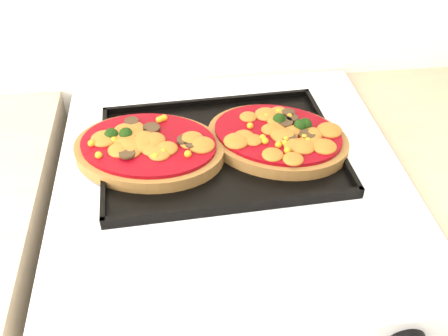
{
  "coord_description": "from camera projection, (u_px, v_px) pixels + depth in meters",
  "views": [
    {
      "loc": [
        -0.06,
        1.05,
        1.46
      ],
      "look_at": [
        0.01,
        1.68,
        0.92
      ],
      "focal_mm": 40.0,
      "sensor_mm": 36.0,
      "label": 1
    }
  ],
  "objects": [
    {
      "name": "pizza_right",
      "position": [
        277.0,
        137.0,
        0.87
      ],
      "size": [
        0.31,
        0.28,
        0.04
      ],
      "primitive_type": null,
      "rotation": [
        0.0,
        0.0,
        -0.45
      ],
      "color": "brown",
      "rests_on": "baking_tray"
    },
    {
      "name": "baking_tray",
      "position": [
        221.0,
        149.0,
        0.87
      ],
      "size": [
        0.42,
        0.32,
        0.02
      ],
      "primitive_type": "cube",
      "rotation": [
        0.0,
        0.0,
        0.05
      ],
      "color": "black",
      "rests_on": "stove"
    },
    {
      "name": "pizza_left",
      "position": [
        149.0,
        147.0,
        0.85
      ],
      "size": [
        0.3,
        0.25,
        0.04
      ],
      "primitive_type": null,
      "rotation": [
        0.0,
        0.0,
        -0.27
      ],
      "color": "brown",
      "rests_on": "baking_tray"
    },
    {
      "name": "stove",
      "position": [
        229.0,
        315.0,
        1.15
      ],
      "size": [
        0.6,
        0.6,
        0.91
      ],
      "primitive_type": "cube",
      "color": "silver",
      "rests_on": "floor"
    }
  ]
}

